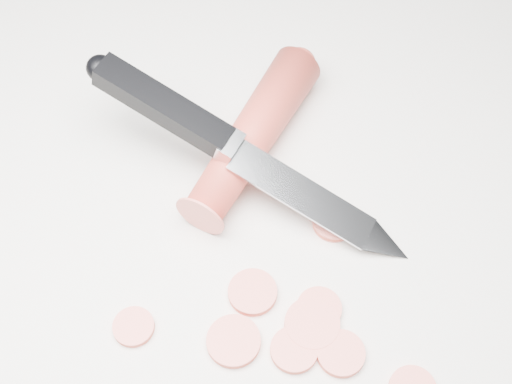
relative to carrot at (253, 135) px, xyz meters
name	(u,v)px	position (x,y,z in m)	size (l,w,h in m)	color
ground	(241,261)	(-0.05, -0.09, -0.02)	(2.40, 2.40, 0.00)	silver
carrot	(253,135)	(0.00, 0.00, 0.00)	(0.04, 0.04, 0.18)	red
carrot_slice_0	(134,327)	(-0.15, -0.11, -0.02)	(0.03, 0.03, 0.01)	#F46859
carrot_slice_1	(253,292)	(-0.06, -0.12, -0.02)	(0.04, 0.04, 0.01)	#F46859
carrot_slice_2	(312,324)	(-0.03, -0.16, -0.02)	(0.04, 0.04, 0.01)	#F46859
carrot_slice_3	(341,353)	(-0.02, -0.19, -0.02)	(0.04, 0.04, 0.01)	#F46859
carrot_slice_4	(334,222)	(0.03, -0.09, -0.02)	(0.03, 0.03, 0.01)	#F46859
carrot_slice_5	(234,341)	(-0.09, -0.15, -0.02)	(0.04, 0.04, 0.01)	#F46859
carrot_slice_7	(294,350)	(-0.05, -0.18, -0.02)	(0.04, 0.04, 0.01)	#F46859
carrot_slice_8	(319,308)	(-0.02, -0.16, -0.02)	(0.03, 0.03, 0.01)	#F46859
kitchen_knife	(248,155)	(-0.02, -0.03, 0.02)	(0.20, 0.25, 0.09)	#B8BABF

